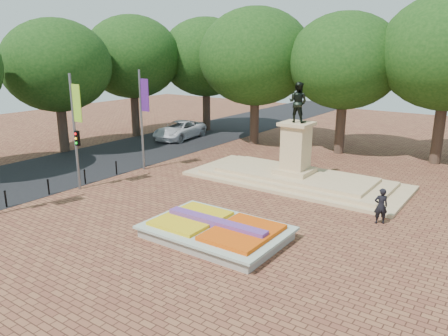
# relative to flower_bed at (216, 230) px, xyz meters

# --- Properties ---
(ground) EXTENTS (90.00, 90.00, 0.00)m
(ground) POSITION_rel_flower_bed_xyz_m (-1.03, 2.00, -0.38)
(ground) COLOR brown
(ground) RESTS_ON ground
(asphalt_street) EXTENTS (9.00, 90.00, 0.02)m
(asphalt_street) POSITION_rel_flower_bed_xyz_m (-16.03, 7.00, -0.37)
(asphalt_street) COLOR black
(asphalt_street) RESTS_ON ground
(flower_bed) EXTENTS (6.30, 4.30, 0.91)m
(flower_bed) POSITION_rel_flower_bed_xyz_m (0.00, 0.00, 0.00)
(flower_bed) COLOR gray
(flower_bed) RESTS_ON ground
(monument) EXTENTS (14.00, 6.00, 6.40)m
(monument) POSITION_rel_flower_bed_xyz_m (-1.03, 10.00, 0.50)
(monument) COLOR tan
(monument) RESTS_ON ground
(tree_row_back) EXTENTS (44.80, 8.80, 10.43)m
(tree_row_back) POSITION_rel_flower_bed_xyz_m (1.31, 20.00, 6.29)
(tree_row_back) COLOR #35261D
(tree_row_back) RESTS_ON ground
(tree_row_street) EXTENTS (8.40, 25.40, 9.98)m
(tree_row_street) POSITION_rel_flower_bed_xyz_m (-20.53, 6.67, 6.01)
(tree_row_street) COLOR #35261D
(tree_row_street) RESTS_ON ground
(banner_poles) EXTENTS (0.88, 11.17, 7.00)m
(banner_poles) POSITION_rel_flower_bed_xyz_m (-11.10, 0.69, 3.50)
(banner_poles) COLOR slate
(banner_poles) RESTS_ON ground
(bollard_row) EXTENTS (0.12, 13.12, 0.98)m
(bollard_row) POSITION_rel_flower_bed_xyz_m (-11.73, 0.50, 0.15)
(bollard_row) COLOR black
(bollard_row) RESTS_ON ground
(van) EXTENTS (3.43, 6.29, 1.67)m
(van) POSITION_rel_flower_bed_xyz_m (-16.33, 16.30, 0.46)
(van) COLOR silver
(van) RESTS_ON ground
(pedestrian) EXTENTS (0.80, 0.72, 1.83)m
(pedestrian) POSITION_rel_flower_bed_xyz_m (5.57, 6.08, 0.54)
(pedestrian) COLOR black
(pedestrian) RESTS_ON ground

